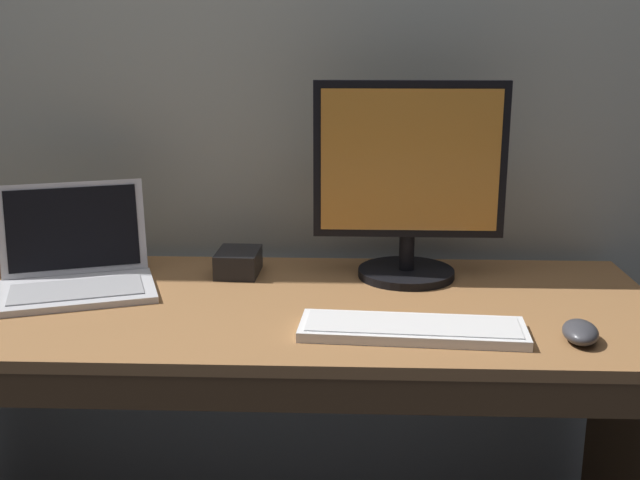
% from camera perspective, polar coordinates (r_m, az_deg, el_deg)
% --- Properties ---
extents(desk, '(1.76, 0.69, 0.77)m').
position_cam_1_polar(desk, '(1.76, -4.48, -10.84)').
color(desk, olive).
rests_on(desk, ground).
extents(laptop_silver, '(0.41, 0.38, 0.23)m').
position_cam_1_polar(laptop_silver, '(1.84, -17.78, -2.10)').
color(laptop_silver, silver).
rests_on(laptop_silver, desk).
extents(external_monitor, '(0.45, 0.23, 0.47)m').
position_cam_1_polar(external_monitor, '(1.80, 6.65, 3.99)').
color(external_monitor, black).
rests_on(external_monitor, desk).
extents(wired_keyboard, '(0.45, 0.17, 0.02)m').
position_cam_1_polar(wired_keyboard, '(1.51, 6.90, -6.60)').
color(wired_keyboard, white).
rests_on(wired_keyboard, desk).
extents(computer_mouse, '(0.08, 0.12, 0.04)m').
position_cam_1_polar(computer_mouse, '(1.55, 18.85, -6.51)').
color(computer_mouse, '#38383D').
rests_on(computer_mouse, desk).
extents(external_drive_box, '(0.10, 0.14, 0.06)m').
position_cam_1_polar(external_drive_box, '(1.88, -6.11, -1.66)').
color(external_drive_box, black).
rests_on(external_drive_box, desk).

